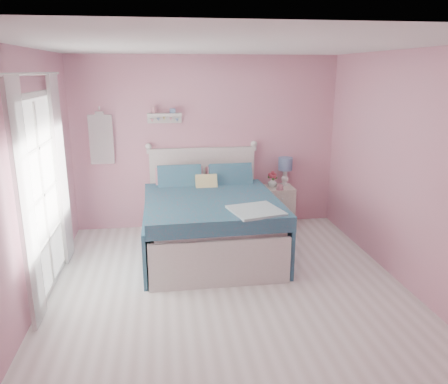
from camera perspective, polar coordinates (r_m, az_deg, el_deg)
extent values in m
plane|color=silver|center=(4.99, 0.62, -12.81)|extent=(4.50, 4.50, 0.00)
plane|color=pink|center=(6.71, -2.29, 6.38)|extent=(4.00, 0.00, 4.00)
plane|color=pink|center=(2.44, 8.90, -10.69)|extent=(4.00, 0.00, 4.00)
plane|color=pink|center=(4.66, -24.44, 0.86)|extent=(0.00, 4.50, 4.50)
plane|color=pink|center=(5.21, 23.00, 2.45)|extent=(0.00, 4.50, 4.50)
plane|color=white|center=(4.39, 0.72, 18.56)|extent=(4.50, 4.50, 0.00)
cube|color=silver|center=(5.92, -1.79, -5.68)|extent=(1.62, 2.10, 0.45)
cube|color=silver|center=(5.82, -1.82, -2.88)|extent=(1.56, 2.04, 0.16)
cube|color=silver|center=(6.79, -2.80, 0.37)|extent=(1.60, 0.07, 1.18)
cube|color=silver|center=(6.66, -2.87, 5.53)|extent=(1.66, 0.09, 0.06)
cube|color=silver|center=(4.96, -0.45, -9.38)|extent=(1.60, 0.06, 0.56)
cube|color=#32657D|center=(5.62, -1.66, -1.71)|extent=(1.73, 1.85, 0.18)
cube|color=pink|center=(6.40, -5.86, 1.39)|extent=(0.69, 0.29, 0.43)
cube|color=pink|center=(6.47, 0.71, 1.63)|extent=(0.69, 0.29, 0.43)
cube|color=#CCBC59|center=(6.16, -2.30, 0.89)|extent=(0.31, 0.23, 0.31)
cube|color=beige|center=(6.91, 7.11, -1.86)|extent=(0.44, 0.41, 0.63)
cube|color=silver|center=(6.68, 7.59, -0.83)|extent=(0.38, 0.02, 0.16)
sphere|color=white|center=(6.66, 7.64, -0.88)|extent=(0.03, 0.03, 0.03)
cylinder|color=white|center=(6.95, 7.91, 1.01)|extent=(0.14, 0.14, 0.02)
cylinder|color=white|center=(6.92, 7.95, 1.97)|extent=(0.07, 0.07, 0.24)
cylinder|color=#6B86B2|center=(6.88, 8.01, 3.67)|extent=(0.22, 0.22, 0.20)
imported|color=white|center=(6.81, 6.34, 1.29)|extent=(0.15, 0.15, 0.14)
imported|color=pink|center=(6.66, 7.31, 0.62)|extent=(0.10, 0.10, 0.07)
sphere|color=#BD4054|center=(6.77, 6.38, 2.51)|extent=(0.06, 0.06, 0.06)
sphere|color=#BD4054|center=(6.81, 6.65, 2.22)|extent=(0.06, 0.06, 0.06)
sphere|color=#BD4054|center=(6.78, 6.02, 2.27)|extent=(0.06, 0.06, 0.06)
sphere|color=#BD4054|center=(6.76, 6.59, 1.96)|extent=(0.06, 0.06, 0.06)
sphere|color=#BD4054|center=(6.76, 6.16, 2.05)|extent=(0.06, 0.06, 0.06)
cube|color=silver|center=(6.54, -7.80, 9.99)|extent=(0.50, 0.14, 0.04)
cube|color=silver|center=(6.60, -7.78, 9.43)|extent=(0.50, 0.03, 0.12)
cylinder|color=#D18C99|center=(6.53, -9.16, 10.55)|extent=(0.06, 0.06, 0.10)
cube|color=#6B86B2|center=(6.53, -6.75, 10.46)|extent=(0.08, 0.06, 0.07)
cube|color=white|center=(6.65, -15.74, 6.60)|extent=(0.34, 0.03, 0.72)
cube|color=silver|center=(4.92, -23.93, 11.46)|extent=(0.04, 1.32, 0.06)
cube|color=silver|center=(5.44, -21.47, -11.08)|extent=(0.04, 1.32, 0.06)
cube|color=silver|center=(4.50, -24.49, -2.94)|extent=(0.04, 0.06, 2.10)
cube|color=silver|center=(5.68, -21.10, 1.05)|extent=(0.04, 0.06, 2.10)
cube|color=white|center=(5.08, -22.64, -0.39)|extent=(0.02, 1.20, 2.04)
cube|color=white|center=(4.35, -24.45, -1.77)|extent=(0.04, 0.40, 2.32)
cube|color=white|center=(5.75, -20.50, 2.61)|extent=(0.04, 0.40, 2.32)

